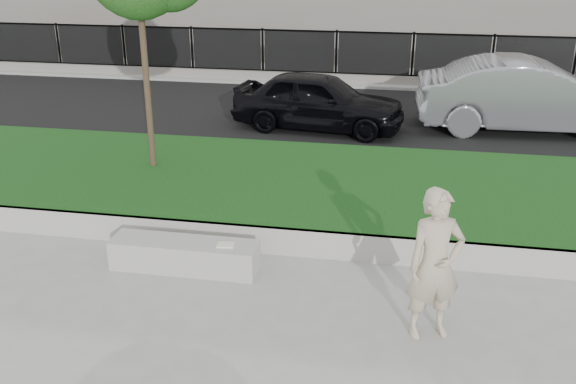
% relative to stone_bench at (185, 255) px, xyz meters
% --- Properties ---
extents(ground, '(90.00, 90.00, 0.00)m').
position_rel_stone_bench_xyz_m(ground, '(1.29, -0.40, -0.20)').
color(ground, gray).
rests_on(ground, ground).
extents(grass_bank, '(34.00, 4.00, 0.40)m').
position_rel_stone_bench_xyz_m(grass_bank, '(1.29, 2.60, -0.00)').
color(grass_bank, black).
rests_on(grass_bank, ground).
extents(grass_kerb, '(34.00, 0.08, 0.40)m').
position_rel_stone_bench_xyz_m(grass_kerb, '(1.29, 0.64, -0.00)').
color(grass_kerb, '#A09E96').
rests_on(grass_kerb, ground).
extents(street, '(34.00, 7.00, 0.04)m').
position_rel_stone_bench_xyz_m(street, '(1.29, 8.10, -0.18)').
color(street, black).
rests_on(street, ground).
extents(far_pavement, '(34.00, 3.00, 0.12)m').
position_rel_stone_bench_xyz_m(far_pavement, '(1.29, 12.60, -0.14)').
color(far_pavement, gray).
rests_on(far_pavement, ground).
extents(iron_fence, '(32.00, 0.30, 1.50)m').
position_rel_stone_bench_xyz_m(iron_fence, '(1.29, 11.60, 0.34)').
color(iron_fence, slate).
rests_on(iron_fence, far_pavement).
extents(stone_bench, '(1.96, 0.49, 0.40)m').
position_rel_stone_bench_xyz_m(stone_bench, '(0.00, 0.00, 0.00)').
color(stone_bench, '#A09E96').
rests_on(stone_bench, ground).
extents(man, '(0.74, 0.62, 1.73)m').
position_rel_stone_bench_xyz_m(man, '(3.18, -0.95, 0.67)').
color(man, '#BEAC92').
rests_on(man, ground).
extents(book, '(0.24, 0.18, 0.03)m').
position_rel_stone_bench_xyz_m(book, '(0.58, -0.02, 0.21)').
color(book, silver).
rests_on(book, stone_bench).
extents(car_dark, '(4.02, 2.05, 1.31)m').
position_rel_stone_bench_xyz_m(car_dark, '(0.85, 6.80, 0.49)').
color(car_dark, black).
rests_on(car_dark, street).
extents(car_silver, '(4.97, 1.96, 1.61)m').
position_rel_stone_bench_xyz_m(car_silver, '(5.47, 7.52, 0.64)').
color(car_silver, gray).
rests_on(car_silver, street).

